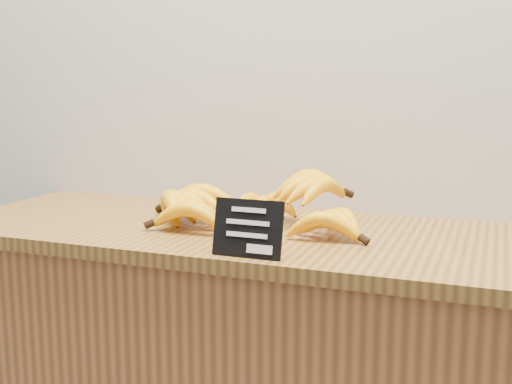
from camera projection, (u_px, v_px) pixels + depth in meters
The scene contains 3 objects.
counter_top at pixel (264, 235), 1.43m from camera, with size 1.48×0.54×0.03m, color olive.
chalkboard_sign at pixel (248, 228), 1.19m from camera, with size 0.14×0.01×0.11m, color black.
banana_pile at pixel (251, 207), 1.46m from camera, with size 0.54×0.35×0.12m.
Camera 1 is at (0.36, 1.44, 1.25)m, focal length 45.00 mm.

